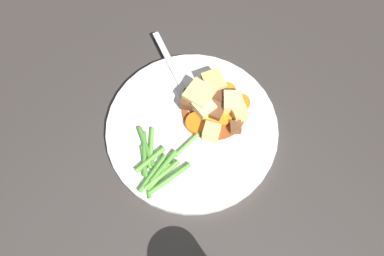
{
  "coord_description": "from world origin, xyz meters",
  "views": [
    {
      "loc": [
        -0.18,
        -0.21,
        0.66
      ],
      "look_at": [
        0.0,
        0.0,
        0.01
      ],
      "focal_mm": 41.97,
      "sensor_mm": 36.0,
      "label": 1
    }
  ],
  "objects_px": {
    "carrot_slice_2": "(224,117)",
    "potato_chunk_2": "(199,97)",
    "potato_chunk_0": "(232,103)",
    "carrot_slice_3": "(226,92)",
    "potato_chunk_1": "(214,84)",
    "potato_chunk_3": "(204,109)",
    "meat_chunk_3": "(215,110)",
    "dinner_plate": "(192,130)",
    "meat_chunk_2": "(190,100)",
    "carrot_slice_4": "(206,95)",
    "carrot_slice_5": "(209,122)",
    "carrot_slice_0": "(198,125)",
    "carrot_slice_1": "(240,103)",
    "meat_chunk_1": "(218,95)",
    "fork": "(177,76)",
    "potato_chunk_4": "(239,111)",
    "potato_chunk_5": "(212,132)",
    "meat_chunk_0": "(235,127)"
  },
  "relations": [
    {
      "from": "carrot_slice_2",
      "to": "potato_chunk_2",
      "type": "relative_size",
      "value": 0.71
    },
    {
      "from": "potato_chunk_0",
      "to": "carrot_slice_3",
      "type": "bearing_deg",
      "value": 68.91
    },
    {
      "from": "potato_chunk_1",
      "to": "potato_chunk_3",
      "type": "relative_size",
      "value": 1.22
    },
    {
      "from": "carrot_slice_3",
      "to": "meat_chunk_3",
      "type": "xyz_separation_m",
      "value": [
        -0.04,
        -0.01,
        0.0
      ]
    },
    {
      "from": "dinner_plate",
      "to": "carrot_slice_3",
      "type": "relative_size",
      "value": 8.59
    },
    {
      "from": "potato_chunk_0",
      "to": "meat_chunk_2",
      "type": "height_order",
      "value": "potato_chunk_0"
    },
    {
      "from": "carrot_slice_4",
      "to": "potato_chunk_1",
      "type": "bearing_deg",
      "value": 9.84
    },
    {
      "from": "carrot_slice_5",
      "to": "potato_chunk_2",
      "type": "xyz_separation_m",
      "value": [
        0.01,
        0.04,
        0.01
      ]
    },
    {
      "from": "meat_chunk_3",
      "to": "carrot_slice_3",
      "type": "bearing_deg",
      "value": 21.0
    },
    {
      "from": "carrot_slice_0",
      "to": "carrot_slice_5",
      "type": "height_order",
      "value": "same"
    },
    {
      "from": "carrot_slice_1",
      "to": "meat_chunk_1",
      "type": "height_order",
      "value": "meat_chunk_1"
    },
    {
      "from": "carrot_slice_1",
      "to": "fork",
      "type": "relative_size",
      "value": 0.18
    },
    {
      "from": "carrot_slice_4",
      "to": "carrot_slice_2",
      "type": "bearing_deg",
      "value": -95.58
    },
    {
      "from": "carrot_slice_3",
      "to": "potato_chunk_4",
      "type": "distance_m",
      "value": 0.04
    },
    {
      "from": "dinner_plate",
      "to": "potato_chunk_5",
      "type": "relative_size",
      "value": 10.97
    },
    {
      "from": "carrot_slice_1",
      "to": "potato_chunk_4",
      "type": "height_order",
      "value": "potato_chunk_4"
    },
    {
      "from": "meat_chunk_0",
      "to": "meat_chunk_1",
      "type": "bearing_deg",
      "value": 76.16
    },
    {
      "from": "carrot_slice_2",
      "to": "potato_chunk_1",
      "type": "bearing_deg",
      "value": 65.35
    },
    {
      "from": "potato_chunk_0",
      "to": "potato_chunk_4",
      "type": "distance_m",
      "value": 0.02
    },
    {
      "from": "carrot_slice_1",
      "to": "meat_chunk_0",
      "type": "xyz_separation_m",
      "value": [
        -0.04,
        -0.03,
        0.0
      ]
    },
    {
      "from": "potato_chunk_1",
      "to": "meat_chunk_1",
      "type": "relative_size",
      "value": 1.25
    },
    {
      "from": "carrot_slice_2",
      "to": "carrot_slice_5",
      "type": "xyz_separation_m",
      "value": [
        -0.02,
        0.01,
        0.0
      ]
    },
    {
      "from": "carrot_slice_2",
      "to": "carrot_slice_4",
      "type": "relative_size",
      "value": 1.08
    },
    {
      "from": "meat_chunk_3",
      "to": "carrot_slice_1",
      "type": "bearing_deg",
      "value": -18.91
    },
    {
      "from": "potato_chunk_5",
      "to": "meat_chunk_1",
      "type": "xyz_separation_m",
      "value": [
        0.05,
        0.04,
        0.0
      ]
    },
    {
      "from": "meat_chunk_1",
      "to": "carrot_slice_2",
      "type": "bearing_deg",
      "value": -116.16
    },
    {
      "from": "carrot_slice_0",
      "to": "potato_chunk_5",
      "type": "relative_size",
      "value": 1.4
    },
    {
      "from": "dinner_plate",
      "to": "carrot_slice_0",
      "type": "bearing_deg",
      "value": -18.21
    },
    {
      "from": "carrot_slice_5",
      "to": "potato_chunk_4",
      "type": "distance_m",
      "value": 0.05
    },
    {
      "from": "carrot_slice_3",
      "to": "potato_chunk_3",
      "type": "relative_size",
      "value": 1.09
    },
    {
      "from": "potato_chunk_3",
      "to": "meat_chunk_2",
      "type": "distance_m",
      "value": 0.03
    },
    {
      "from": "carrot_slice_2",
      "to": "carrot_slice_5",
      "type": "bearing_deg",
      "value": 157.16
    },
    {
      "from": "dinner_plate",
      "to": "potato_chunk_0",
      "type": "bearing_deg",
      "value": -10.8
    },
    {
      "from": "carrot_slice_0",
      "to": "dinner_plate",
      "type": "bearing_deg",
      "value": 161.79
    },
    {
      "from": "dinner_plate",
      "to": "carrot_slice_1",
      "type": "relative_size",
      "value": 8.62
    },
    {
      "from": "carrot_slice_0",
      "to": "meat_chunk_3",
      "type": "relative_size",
      "value": 1.01
    },
    {
      "from": "potato_chunk_4",
      "to": "fork",
      "type": "bearing_deg",
      "value": 104.19
    },
    {
      "from": "potato_chunk_2",
      "to": "potato_chunk_4",
      "type": "relative_size",
      "value": 1.36
    },
    {
      "from": "potato_chunk_1",
      "to": "carrot_slice_0",
      "type": "bearing_deg",
      "value": -151.26
    },
    {
      "from": "carrot_slice_1",
      "to": "potato_chunk_0",
      "type": "xyz_separation_m",
      "value": [
        -0.01,
        0.0,
        0.01
      ]
    },
    {
      "from": "potato_chunk_1",
      "to": "potato_chunk_2",
      "type": "relative_size",
      "value": 0.89
    },
    {
      "from": "carrot_slice_1",
      "to": "carrot_slice_2",
      "type": "height_order",
      "value": "carrot_slice_2"
    },
    {
      "from": "meat_chunk_3",
      "to": "potato_chunk_2",
      "type": "bearing_deg",
      "value": 99.23
    },
    {
      "from": "potato_chunk_0",
      "to": "meat_chunk_1",
      "type": "xyz_separation_m",
      "value": [
        -0.01,
        0.03,
        -0.0
      ]
    },
    {
      "from": "carrot_slice_5",
      "to": "potato_chunk_4",
      "type": "relative_size",
      "value": 1.07
    },
    {
      "from": "dinner_plate",
      "to": "fork",
      "type": "relative_size",
      "value": 1.57
    },
    {
      "from": "carrot_slice_4",
      "to": "potato_chunk_3",
      "type": "distance_m",
      "value": 0.03
    },
    {
      "from": "carrot_slice_2",
      "to": "potato_chunk_0",
      "type": "bearing_deg",
      "value": 14.74
    },
    {
      "from": "carrot_slice_0",
      "to": "carrot_slice_4",
      "type": "distance_m",
      "value": 0.05
    },
    {
      "from": "carrot_slice_3",
      "to": "meat_chunk_2",
      "type": "distance_m",
      "value": 0.06
    }
  ]
}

